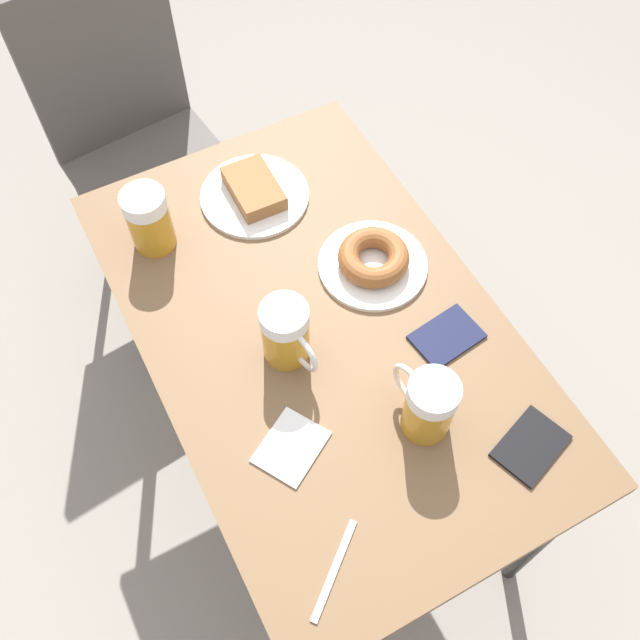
{
  "coord_description": "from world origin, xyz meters",
  "views": [
    {
      "loc": [
        -0.33,
        -0.62,
        1.89
      ],
      "look_at": [
        0.0,
        0.0,
        0.74
      ],
      "focal_mm": 40.0,
      "sensor_mm": 36.0,
      "label": 1
    }
  ],
  "objects_px": {
    "beer_mug_center": "(148,219)",
    "passport_near_edge": "(531,446)",
    "napkin_folded": "(291,447)",
    "chair": "(131,123)",
    "fork": "(334,570)",
    "passport_far_edge": "(447,336)",
    "plate_with_cake": "(254,192)",
    "beer_mug_right": "(286,333)",
    "beer_mug_left": "(428,405)",
    "plate_with_donut": "(373,260)"
  },
  "relations": [
    {
      "from": "beer_mug_left",
      "to": "fork",
      "type": "bearing_deg",
      "value": -150.23
    },
    {
      "from": "beer_mug_left",
      "to": "passport_far_edge",
      "type": "relative_size",
      "value": 1.03
    },
    {
      "from": "passport_near_edge",
      "to": "napkin_folded",
      "type": "bearing_deg",
      "value": 152.24
    },
    {
      "from": "plate_with_donut",
      "to": "fork",
      "type": "bearing_deg",
      "value": -126.04
    },
    {
      "from": "chair",
      "to": "beer_mug_center",
      "type": "xyz_separation_m",
      "value": [
        -0.1,
        -0.53,
        0.24
      ]
    },
    {
      "from": "passport_near_edge",
      "to": "beer_mug_right",
      "type": "bearing_deg",
      "value": 128.36
    },
    {
      "from": "plate_with_cake",
      "to": "beer_mug_center",
      "type": "distance_m",
      "value": 0.24
    },
    {
      "from": "beer_mug_left",
      "to": "beer_mug_center",
      "type": "height_order",
      "value": "same"
    },
    {
      "from": "chair",
      "to": "fork",
      "type": "relative_size",
      "value": 6.82
    },
    {
      "from": "passport_far_edge",
      "to": "plate_with_cake",
      "type": "bearing_deg",
      "value": 109.51
    },
    {
      "from": "beer_mug_right",
      "to": "fork",
      "type": "xyz_separation_m",
      "value": [
        -0.11,
        -0.38,
        -0.07
      ]
    },
    {
      "from": "plate_with_cake",
      "to": "beer_mug_right",
      "type": "bearing_deg",
      "value": -106.11
    },
    {
      "from": "beer_mug_center",
      "to": "plate_with_cake",
      "type": "bearing_deg",
      "value": 2.4
    },
    {
      "from": "beer_mug_right",
      "to": "passport_near_edge",
      "type": "xyz_separation_m",
      "value": [
        0.29,
        -0.36,
        -0.07
      ]
    },
    {
      "from": "chair",
      "to": "passport_far_edge",
      "type": "relative_size",
      "value": 6.88
    },
    {
      "from": "beer_mug_left",
      "to": "beer_mug_center",
      "type": "xyz_separation_m",
      "value": [
        -0.27,
        0.6,
        0.0
      ]
    },
    {
      "from": "plate_with_cake",
      "to": "beer_mug_left",
      "type": "relative_size",
      "value": 1.65
    },
    {
      "from": "beer_mug_center",
      "to": "fork",
      "type": "bearing_deg",
      "value": -89.08
    },
    {
      "from": "beer_mug_right",
      "to": "passport_near_edge",
      "type": "distance_m",
      "value": 0.47
    },
    {
      "from": "chair",
      "to": "napkin_folded",
      "type": "relative_size",
      "value": 6.28
    },
    {
      "from": "beer_mug_right",
      "to": "passport_near_edge",
      "type": "height_order",
      "value": "beer_mug_right"
    },
    {
      "from": "napkin_folded",
      "to": "passport_near_edge",
      "type": "relative_size",
      "value": 1.01
    },
    {
      "from": "plate_with_cake",
      "to": "beer_mug_right",
      "type": "relative_size",
      "value": 1.65
    },
    {
      "from": "beer_mug_left",
      "to": "plate_with_donut",
      "type": "bearing_deg",
      "value": 74.77
    },
    {
      "from": "plate_with_cake",
      "to": "fork",
      "type": "bearing_deg",
      "value": -106.13
    },
    {
      "from": "plate_with_donut",
      "to": "beer_mug_left",
      "type": "distance_m",
      "value": 0.35
    },
    {
      "from": "chair",
      "to": "fork",
      "type": "height_order",
      "value": "chair"
    },
    {
      "from": "chair",
      "to": "beer_mug_left",
      "type": "height_order",
      "value": "chair"
    },
    {
      "from": "plate_with_donut",
      "to": "beer_mug_center",
      "type": "xyz_separation_m",
      "value": [
        -0.36,
        0.27,
        0.05
      ]
    },
    {
      "from": "beer_mug_center",
      "to": "fork",
      "type": "height_order",
      "value": "beer_mug_center"
    },
    {
      "from": "plate_with_donut",
      "to": "beer_mug_left",
      "type": "relative_size",
      "value": 1.56
    },
    {
      "from": "beer_mug_center",
      "to": "passport_near_edge",
      "type": "height_order",
      "value": "beer_mug_center"
    },
    {
      "from": "beer_mug_center",
      "to": "passport_near_edge",
      "type": "distance_m",
      "value": 0.84
    },
    {
      "from": "plate_with_cake",
      "to": "napkin_folded",
      "type": "height_order",
      "value": "plate_with_cake"
    },
    {
      "from": "passport_far_edge",
      "to": "passport_near_edge",
      "type": "bearing_deg",
      "value": -88.16
    },
    {
      "from": "chair",
      "to": "plate_with_cake",
      "type": "relative_size",
      "value": 4.05
    },
    {
      "from": "chair",
      "to": "passport_near_edge",
      "type": "xyz_separation_m",
      "value": [
        0.31,
        -1.26,
        0.17
      ]
    },
    {
      "from": "passport_near_edge",
      "to": "passport_far_edge",
      "type": "height_order",
      "value": "same"
    },
    {
      "from": "plate_with_donut",
      "to": "napkin_folded",
      "type": "relative_size",
      "value": 1.47
    },
    {
      "from": "plate_with_cake",
      "to": "fork",
      "type": "height_order",
      "value": "plate_with_cake"
    },
    {
      "from": "fork",
      "to": "passport_far_edge",
      "type": "xyz_separation_m",
      "value": [
        0.39,
        0.27,
        0.0
      ]
    },
    {
      "from": "passport_far_edge",
      "to": "chair",
      "type": "bearing_deg",
      "value": 106.64
    },
    {
      "from": "plate_with_cake",
      "to": "beer_mug_right",
      "type": "xyz_separation_m",
      "value": [
        -0.11,
        -0.37,
        0.05
      ]
    },
    {
      "from": "passport_near_edge",
      "to": "plate_with_cake",
      "type": "bearing_deg",
      "value": 103.73
    },
    {
      "from": "beer_mug_right",
      "to": "beer_mug_left",
      "type": "bearing_deg",
      "value": -57.95
    },
    {
      "from": "fork",
      "to": "plate_with_cake",
      "type": "bearing_deg",
      "value": 73.87
    },
    {
      "from": "chair",
      "to": "passport_near_edge",
      "type": "distance_m",
      "value": 1.31
    },
    {
      "from": "napkin_folded",
      "to": "passport_far_edge",
      "type": "height_order",
      "value": "passport_far_edge"
    },
    {
      "from": "chair",
      "to": "beer_mug_left",
      "type": "bearing_deg",
      "value": -87.95
    },
    {
      "from": "beer_mug_left",
      "to": "passport_near_edge",
      "type": "xyz_separation_m",
      "value": [
        0.14,
        -0.13,
        -0.07
      ]
    }
  ]
}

